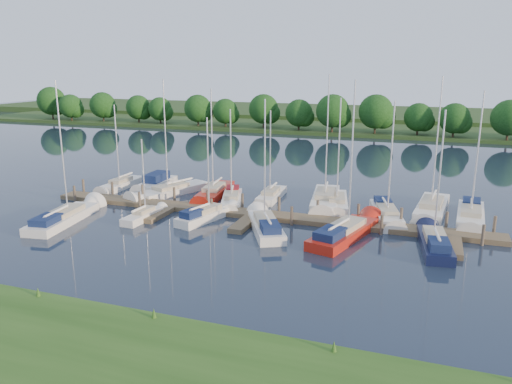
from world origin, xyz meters
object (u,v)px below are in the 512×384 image
(sailboat_n_0, at_px, (121,185))
(sailboat_n_5, at_px, (271,197))
(dock, at_px, (253,216))
(motorboat, at_px, (156,184))
(sailboat_s_2, at_px, (206,216))

(sailboat_n_0, bearing_deg, sailboat_n_5, -177.29)
(dock, height_order, sailboat_n_0, sailboat_n_0)
(dock, distance_m, sailboat_n_5, 6.53)
(sailboat_n_5, bearing_deg, sailboat_n_0, 0.30)
(dock, height_order, motorboat, motorboat)
(motorboat, bearing_deg, sailboat_n_0, 21.15)
(sailboat_n_0, xyz_separation_m, sailboat_s_2, (13.48, -7.38, 0.06))
(dock, bearing_deg, sailboat_n_0, 161.56)
(dock, relative_size, sailboat_n_5, 4.41)
(sailboat_s_2, bearing_deg, sailboat_n_0, 166.81)
(sailboat_s_2, bearing_deg, dock, 40.33)
(sailboat_n_5, bearing_deg, dock, 91.92)
(dock, xyz_separation_m, sailboat_n_0, (-17.11, 5.70, 0.08))
(sailboat_s_2, bearing_deg, sailboat_n_5, 84.62)
(motorboat, height_order, sailboat_n_5, sailboat_n_5)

